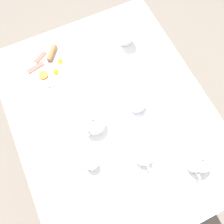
# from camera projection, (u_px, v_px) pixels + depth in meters

# --- Properties ---
(ground_plane) EXTENTS (8.00, 8.00, 0.00)m
(ground_plane) POSITION_uv_depth(u_px,v_px,m) (112.00, 143.00, 1.81)
(ground_plane) COLOR #70665B
(table) EXTENTS (0.96, 1.21, 0.76)m
(table) POSITION_uv_depth(u_px,v_px,m) (112.00, 117.00, 1.15)
(table) COLOR white
(table) RESTS_ON ground_plane
(breakfast_plate) EXTENTS (0.26, 0.26, 0.04)m
(breakfast_plate) POSITION_uv_depth(u_px,v_px,m) (49.00, 65.00, 1.17)
(breakfast_plate) COLOR white
(breakfast_plate) RESTS_ON table
(teapot_near) EXTENTS (0.15, 0.15, 0.11)m
(teapot_near) POSITION_uv_depth(u_px,v_px,m) (94.00, 122.00, 1.03)
(teapot_near) COLOR white
(teapot_near) RESTS_ON table
(teapot_far) EXTENTS (0.11, 0.17, 0.11)m
(teapot_far) POSITION_uv_depth(u_px,v_px,m) (198.00, 160.00, 0.97)
(teapot_far) COLOR white
(teapot_far) RESTS_ON table
(teacup_with_saucer_left) EXTENTS (0.14, 0.14, 0.06)m
(teacup_with_saucer_left) POSITION_uv_depth(u_px,v_px,m) (144.00, 157.00, 0.99)
(teacup_with_saucer_left) COLOR white
(teacup_with_saucer_left) RESTS_ON table
(teacup_with_saucer_right) EXTENTS (0.14, 0.14, 0.06)m
(teacup_with_saucer_right) POSITION_uv_depth(u_px,v_px,m) (137.00, 104.00, 1.08)
(teacup_with_saucer_right) COLOR white
(teacup_with_saucer_right) RESTS_ON table
(water_glass_tall) EXTENTS (0.08, 0.08, 0.15)m
(water_glass_tall) POSITION_uv_depth(u_px,v_px,m) (126.00, 32.00, 1.16)
(water_glass_tall) COLOR white
(water_glass_tall) RESTS_ON table
(creamer_jug) EXTENTS (0.09, 0.06, 0.07)m
(creamer_jug) POSITION_uv_depth(u_px,v_px,m) (91.00, 163.00, 0.98)
(creamer_jug) COLOR white
(creamer_jug) RESTS_ON table
(napkin_folded) EXTENTS (0.17, 0.17, 0.01)m
(napkin_folded) POSITION_uv_depth(u_px,v_px,m) (101.00, 221.00, 0.93)
(napkin_folded) COLOR white
(napkin_folded) RESTS_ON table
(fork_by_plate) EXTENTS (0.13, 0.13, 0.00)m
(fork_by_plate) POSITION_uv_depth(u_px,v_px,m) (45.00, 145.00, 1.04)
(fork_by_plate) COLOR silver
(fork_by_plate) RESTS_ON table
(knife_by_plate) EXTENTS (0.19, 0.09, 0.00)m
(knife_by_plate) POSITION_uv_depth(u_px,v_px,m) (160.00, 74.00, 1.16)
(knife_by_plate) COLOR silver
(knife_by_plate) RESTS_ON table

